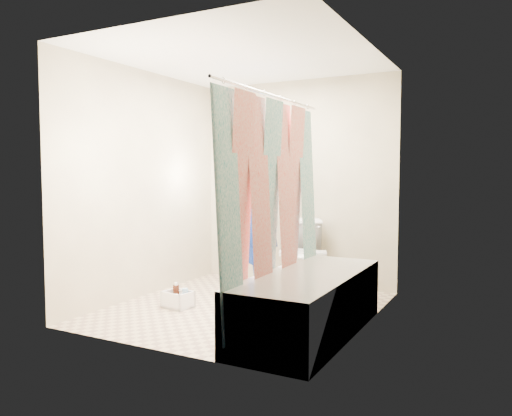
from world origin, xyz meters
The scene contains 14 objects.
floor centered at (0.00, 0.00, 0.00)m, with size 2.60×2.60×0.00m, color #C1AE88.
ceiling centered at (0.00, 0.00, 2.40)m, with size 2.40×2.60×0.02m, color white.
wall_back centered at (0.00, 1.30, 1.20)m, with size 2.40×0.02×2.40m, color beige.
wall_front centered at (0.00, -1.30, 1.20)m, with size 2.40×0.02×2.40m, color beige.
wall_left centered at (-1.20, 0.00, 1.20)m, with size 0.02×2.60×2.40m, color beige.
wall_right centered at (1.20, 0.00, 1.20)m, with size 0.02×2.60×2.40m, color beige.
bathtub centered at (0.85, -0.43, 0.27)m, with size 0.70×1.75×0.50m.
curtain_rod centered at (0.52, -0.43, 1.95)m, with size 0.02×0.02×1.90m, color silver.
shower_curtain centered at (0.52, -0.43, 1.02)m, with size 0.06×1.75×1.80m, color silver.
toilet centered at (0.30, 0.79, 0.40)m, with size 0.45×0.79×0.81m, color silver.
tank_lid centered at (0.35, 0.67, 0.47)m, with size 0.49×0.21×0.04m, color white.
tank_internals centered at (0.18, 0.97, 0.79)m, with size 0.19×0.10×0.26m.
plumber centered at (-0.18, 0.62, 0.95)m, with size 0.69×0.46×1.90m, color #103FA5.
cleaning_caddy centered at (-0.57, -0.27, 0.08)m, with size 0.30×0.26×0.21m.
Camera 1 is at (2.33, -4.17, 1.31)m, focal length 35.00 mm.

